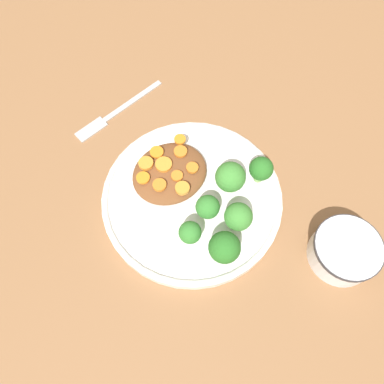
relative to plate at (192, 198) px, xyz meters
name	(u,v)px	position (x,y,z in m)	size (l,w,h in m)	color
ground_plane	(192,201)	(0.00, 0.00, -0.01)	(4.00, 4.00, 0.00)	#8C603D
plate	(192,198)	(0.00, 0.00, 0.00)	(0.29, 0.29, 0.02)	white
dip_bowl	(345,251)	(-0.13, 0.21, 0.01)	(0.10, 0.10, 0.05)	silver
stew_mound	(170,173)	(0.01, -0.05, 0.02)	(0.12, 0.11, 0.02)	brown
broccoli_floret_0	(206,208)	(0.00, 0.04, 0.04)	(0.04, 0.04, 0.05)	#7FA85B
broccoli_floret_1	(238,217)	(-0.03, 0.08, 0.04)	(0.04, 0.04, 0.06)	#7FA85B
broccoli_floret_2	(230,177)	(-0.06, 0.02, 0.04)	(0.05, 0.05, 0.06)	#759E51
broccoli_floret_3	(190,233)	(0.05, 0.06, 0.04)	(0.03, 0.03, 0.05)	#759E51
broccoli_floret_4	(225,248)	(0.02, 0.11, 0.04)	(0.05, 0.05, 0.06)	#7FA85B
broccoli_floret_5	(261,169)	(-0.11, 0.04, 0.04)	(0.04, 0.04, 0.05)	#7FA85B
carrot_slice_0	(192,168)	(-0.02, -0.03, 0.03)	(0.02, 0.02, 0.00)	orange
carrot_slice_1	(143,178)	(0.05, -0.06, 0.03)	(0.02, 0.02, 0.00)	orange
carrot_slice_2	(181,152)	(-0.02, -0.07, 0.03)	(0.02, 0.02, 0.00)	orange
carrot_slice_3	(164,165)	(0.01, -0.06, 0.03)	(0.03, 0.03, 0.01)	orange
carrot_slice_4	(177,176)	(0.01, -0.03, 0.03)	(0.02, 0.02, 0.00)	orange
carrot_slice_5	(160,185)	(0.04, -0.04, 0.03)	(0.02, 0.02, 0.01)	orange
carrot_slice_6	(146,163)	(0.03, -0.08, 0.03)	(0.02, 0.02, 0.01)	orange
carrot_slice_7	(182,188)	(0.01, -0.01, 0.03)	(0.02, 0.02, 0.01)	orange
carrot_slice_8	(157,152)	(0.01, -0.09, 0.03)	(0.02, 0.02, 0.00)	orange
carrot_slice_9	(180,139)	(-0.04, -0.09, 0.03)	(0.02, 0.02, 0.00)	orange
fork	(112,115)	(0.02, -0.23, -0.01)	(0.19, 0.04, 0.01)	#B6B6B6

